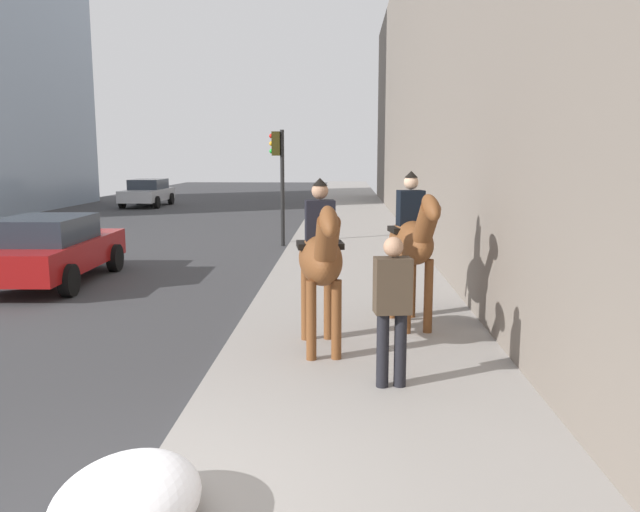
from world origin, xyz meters
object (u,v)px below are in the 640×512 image
pedestrian_greeting (392,302)px  car_mid_lane (148,192)px  mounted_horse_near (321,257)px  traffic_light_near_curb (279,168)px  mounted_horse_far (412,240)px  car_near_lane (50,249)px

pedestrian_greeting → car_mid_lane: size_ratio=0.38×
mounted_horse_near → car_mid_lane: 27.36m
mounted_horse_near → pedestrian_greeting: bearing=24.9°
mounted_horse_near → pedestrian_greeting: (-1.30, -0.84, -0.29)m
pedestrian_greeting → traffic_light_near_curb: (11.94, 2.47, 1.23)m
pedestrian_greeting → traffic_light_near_curb: bearing=4.4°
car_mid_lane → mounted_horse_far: bearing=25.3°
mounted_horse_far → pedestrian_greeting: size_ratio=1.38×
pedestrian_greeting → traffic_light_near_curb: traffic_light_near_curb is taller
car_mid_lane → mounted_horse_near: bearing=21.7°
car_mid_lane → traffic_light_near_curb: 17.12m
mounted_horse_near → mounted_horse_far: size_ratio=0.97×
pedestrian_greeting → car_mid_lane: (26.67, 11.06, -0.34)m
mounted_horse_near → car_mid_lane: mounted_horse_near is taller
pedestrian_greeting → traffic_light_near_curb: size_ratio=0.49×
car_mid_lane → traffic_light_near_curb: bearing=30.0°
mounted_horse_far → car_near_lane: (3.57, 7.23, -0.70)m
traffic_light_near_curb → mounted_horse_near: bearing=-171.3°
car_near_lane → traffic_light_near_curb: traffic_light_near_curb is taller
mounted_horse_near → car_near_lane: size_ratio=0.52×
car_near_lane → traffic_light_near_curb: size_ratio=1.28×
car_mid_lane → traffic_light_near_curb: traffic_light_near_curb is taller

